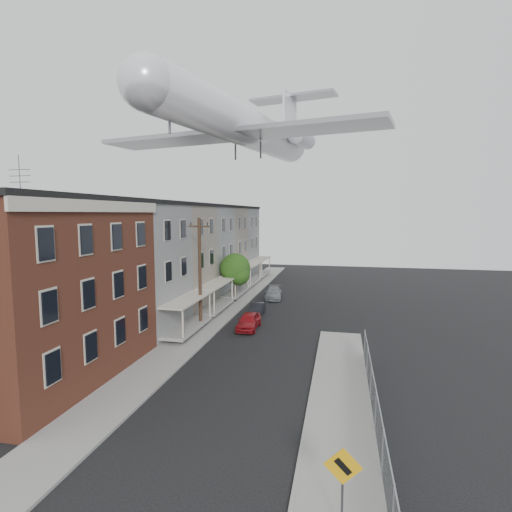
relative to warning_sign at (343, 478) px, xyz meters
The scene contains 19 objects.
ground 6.00m from the warning_sign, 169.62° to the left, with size 120.00×120.00×0.00m, color black.
sidewalk_left 27.44m from the warning_sign, 113.92° to the left, with size 3.00×62.00×0.12m, color gray.
sidewalk_right 7.26m from the warning_sign, 90.82° to the left, with size 3.00×26.00×0.12m, color gray.
curb_left 26.88m from the warning_sign, 111.09° to the left, with size 0.15×62.00×0.14m, color gray.
curb_right 7.42m from the warning_sign, 102.44° to the left, with size 0.15×26.00×0.14m, color gray.
corner_building 19.62m from the warning_sign, 155.48° to the left, with size 10.31×12.30×12.15m.
row_house_a 25.02m from the warning_sign, 135.06° to the left, with size 11.98×7.00×10.30m.
row_house_b 30.34m from the warning_sign, 125.60° to the left, with size 11.98×7.00×10.30m.
row_house_c 36.23m from the warning_sign, 119.12° to the left, with size 11.98×7.00×10.30m.
row_house_d 42.46m from the warning_sign, 114.51° to the left, with size 11.98×7.00×10.30m.
row_house_e 48.90m from the warning_sign, 111.09° to the left, with size 11.98×7.00×10.30m.
chainlink_fence 6.25m from the warning_sign, 76.92° to the left, with size 0.06×18.06×1.90m.
warning_sign is the anchor object (origin of this frame).
utility_pole 22.25m from the warning_sign, 120.48° to the left, with size 1.80×0.26×9.00m.
street_tree 30.96m from the warning_sign, 110.58° to the left, with size 3.22×3.20×5.20m.
car_near 21.24m from the warning_sign, 110.42° to the left, with size 1.55×3.86×1.32m, color maroon.
car_mid 25.59m from the warning_sign, 107.51° to the left, with size 1.16×3.31×1.09m, color black.
car_far 32.62m from the warning_sign, 103.12° to the left, with size 1.73×4.25×1.23m, color gray.
airplane 30.43m from the warning_sign, 109.50° to the left, with size 25.81×29.50×8.48m.
Camera 1 is at (5.43, -11.84, 9.33)m, focal length 28.00 mm.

